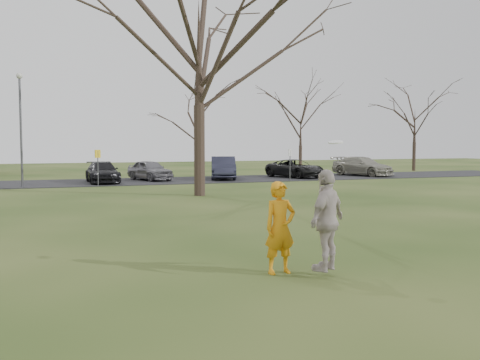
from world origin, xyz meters
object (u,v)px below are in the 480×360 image
Objects in this scene: car_6 at (295,168)px; big_tree at (199,44)px; car_3 at (102,172)px; car_7 at (362,166)px; catching_play at (327,220)px; car_4 at (150,170)px; car_5 at (223,168)px; lamp_post at (20,115)px; player_defender at (280,228)px.

car_6 is 15.16m from big_tree.
car_3 is at bearing 163.66° from car_6.
car_7 is 30.54m from catching_play.
car_4 is 12.24m from big_tree.
car_7 is (18.88, 0.50, 0.07)m from car_3.
car_6 is 0.33× the size of big_tree.
car_5 is at bearing 65.99° from big_tree.
car_3 is 0.90× the size of car_7.
lamp_post is (-7.58, -2.99, 3.27)m from car_4.
car_6 is 18.17m from lamp_post.
car_5 is at bearing 75.93° from catching_play.
car_6 is 1.91× the size of catching_play.
lamp_post is at bearing 98.95° from player_defender.
car_4 is 25.81m from catching_play.
player_defender is 27.44m from car_6.
big_tree is at bearing -97.23° from car_5.
car_7 is (15.77, -0.56, 0.04)m from car_4.
car_3 is 13.26m from car_6.
car_5 reaches higher than car_6.
lamp_post is at bearing -178.26° from car_4.
big_tree is (-9.73, -9.76, 6.33)m from car_6.
car_6 is 27.60m from catching_play.
car_4 is at bearing 158.13° from car_6.
car_7 is 19.32m from big_tree.
car_5 is at bearing 69.40° from player_defender.
player_defender reaches higher than car_4.
car_6 is at bearing 0.29° from car_3.
car_6 is 5.63m from car_7.
car_3 is at bearing -158.82° from car_5.
car_7 is 0.35× the size of big_tree.
big_tree is at bearing 83.01° from catching_play.
car_4 is at bearing 21.50° from lamp_post.
car_6 is at bearing 65.15° from catching_play.
car_6 is (5.25, -0.28, -0.12)m from car_5.
car_6 is at bearing 45.10° from big_tree.
big_tree is (1.87, 15.29, 5.95)m from catching_play.
player_defender is at bearing 143.47° from catching_play.
car_4 is at bearing 80.38° from player_defender.
player_defender is 0.89m from catching_play.
car_7 is at bearing 32.89° from big_tree.
car_7 is at bearing 0.36° from car_3.
car_4 is 0.62× the size of lamp_post.
car_4 is at bearing 158.22° from car_7.
car_7 is at bearing -21.78° from car_4.
lamp_post is 0.45× the size of big_tree.
big_tree reaches higher than car_7.
car_6 is at bearing 58.62° from player_defender.
big_tree reaches higher than catching_play.
player_defender is 16.20m from big_tree.
car_5 reaches higher than car_4.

